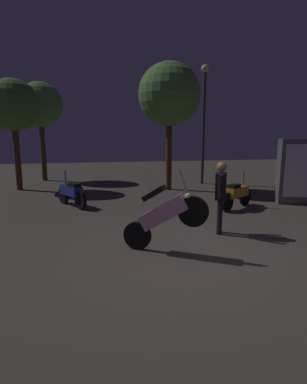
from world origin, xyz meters
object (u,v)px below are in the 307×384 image
Objects in this scene: motorcycle_blue_parked_right at (71,193)px; person_rider_beside at (221,191)px; motorcycle_orange_parked_left at (237,194)px; motorcycle_pink_foreground at (164,215)px; kiosk_billboard at (304,171)px; streetlamp_near at (204,110)px.

person_rider_beside is at bearing -166.03° from motorcycle_blue_parked_right.
person_rider_beside is (-1.50, -2.17, 0.54)m from motorcycle_orange_parked_left.
motorcycle_pink_foreground is 1.11× the size of motorcycle_blue_parked_right.
motorcycle_pink_foreground is 4.31m from motorcycle_orange_parked_left.
motorcycle_pink_foreground is 0.78× the size of kiosk_billboard.
streetlamp_near is (3.67, 7.84, 2.54)m from motorcycle_pink_foreground.
person_rider_beside reaches higher than motorcycle_pink_foreground.
motorcycle_orange_parked_left is 5.60m from streetlamp_near.
streetlamp_near is 5.38m from kiosk_billboard.
motorcycle_pink_foreground is at bearing 48.57° from kiosk_billboard.
streetlamp_near reaches higher than kiosk_billboard.
motorcycle_pink_foreground is at bearing -169.28° from motorcycle_orange_parked_left.
motorcycle_blue_parked_right is at bearing -147.96° from streetlamp_near.
kiosk_billboard reaches higher than person_rider_beside.
motorcycle_blue_parked_right is at bearing -19.73° from person_rider_beside.
motorcycle_pink_foreground reaches higher than motorcycle_blue_parked_right.
motorcycle_orange_parked_left is at bearing 77.16° from motorcycle_pink_foreground.
kiosk_billboard is at bearing -69.02° from streetlamp_near.
person_rider_beside reaches higher than motorcycle_blue_parked_right.
person_rider_beside is 4.57m from kiosk_billboard.
motorcycle_pink_foreground is 1.15× the size of motorcycle_orange_parked_left.
streetlamp_near is at bearing -82.24° from person_rider_beside.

